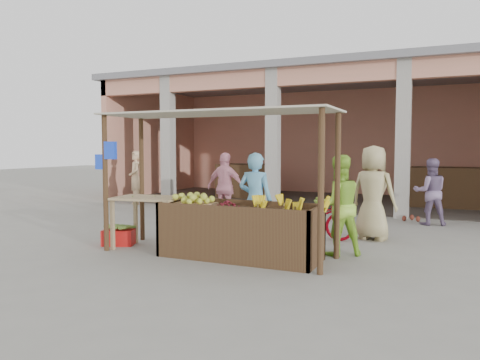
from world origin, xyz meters
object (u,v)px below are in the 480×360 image
at_px(side_table, 148,205).
at_px(vendor_blue, 255,198).
at_px(red_crate, 119,237).
at_px(vendor_green, 338,202).
at_px(motorcycle, 312,217).
at_px(fruit_stall, 240,234).

relative_size(side_table, vendor_blue, 0.68).
xyz_separation_m(red_crate, vendor_blue, (2.43, 0.74, 0.77)).
xyz_separation_m(side_table, vendor_green, (3.17, 0.90, 0.10)).
relative_size(red_crate, vendor_green, 0.31).
xyz_separation_m(red_crate, motorcycle, (3.12, 1.96, 0.30)).
xyz_separation_m(vendor_green, motorcycle, (-0.75, 1.11, -0.44)).
bearing_deg(side_table, motorcycle, 32.29).
relative_size(red_crate, motorcycle, 0.33).
height_order(side_table, vendor_blue, vendor_blue).
bearing_deg(motorcycle, side_table, 121.62).
distance_m(red_crate, vendor_green, 4.03).
bearing_deg(vendor_green, red_crate, -20.05).
xyz_separation_m(red_crate, vendor_green, (3.87, 0.84, 0.74)).
bearing_deg(vendor_green, fruit_stall, -0.58).
relative_size(vendor_blue, motorcycle, 1.07).
height_order(fruit_stall, side_table, side_table).
xyz_separation_m(fruit_stall, side_table, (-1.76, -0.03, 0.38)).
bearing_deg(fruit_stall, vendor_blue, 92.83).
bearing_deg(side_table, red_crate, 167.86).
distance_m(side_table, vendor_blue, 1.91).
xyz_separation_m(fruit_stall, red_crate, (-2.47, 0.03, -0.26)).
xyz_separation_m(side_table, motorcycle, (2.42, 2.01, -0.34)).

